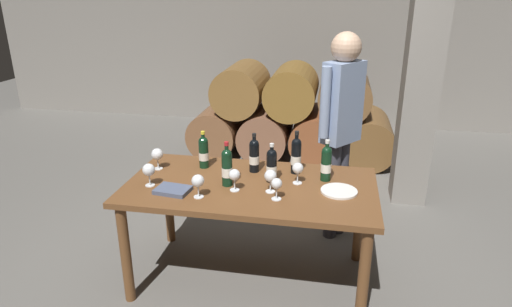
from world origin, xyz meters
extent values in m
plane|color=#66635E|center=(0.00, 0.00, 0.00)|extent=(14.00, 14.00, 0.00)
cube|color=gray|center=(0.00, 4.20, 1.40)|extent=(10.00, 0.24, 2.80)
cylinder|color=brown|center=(-0.95, 2.60, 0.30)|extent=(0.60, 0.90, 0.60)
cylinder|color=brown|center=(-0.32, 2.60, 0.30)|extent=(0.60, 0.90, 0.60)
cylinder|color=brown|center=(0.31, 2.60, 0.30)|extent=(0.60, 0.90, 0.60)
cylinder|color=brown|center=(0.95, 2.60, 0.30)|extent=(0.60, 0.90, 0.60)
cylinder|color=brown|center=(-0.63, 2.60, 0.85)|extent=(0.60, 0.90, 0.60)
cylinder|color=brown|center=(0.00, 2.60, 0.85)|extent=(0.60, 0.90, 0.60)
cylinder|color=brown|center=(0.63, 2.60, 0.85)|extent=(0.60, 0.90, 0.60)
cube|color=gray|center=(1.30, 1.60, 1.30)|extent=(0.32, 0.32, 2.60)
cube|color=brown|center=(0.00, 0.00, 0.74)|extent=(1.70, 0.90, 0.04)
cylinder|color=brown|center=(-0.77, -0.39, 0.36)|extent=(0.07, 0.07, 0.72)
cylinder|color=brown|center=(0.77, -0.39, 0.36)|extent=(0.07, 0.07, 0.72)
cylinder|color=brown|center=(-0.77, 0.39, 0.36)|extent=(0.07, 0.07, 0.72)
cylinder|color=brown|center=(0.77, 0.39, 0.36)|extent=(0.07, 0.07, 0.72)
cylinder|color=black|center=(0.50, 0.16, 0.86)|extent=(0.07, 0.07, 0.21)
sphere|color=black|center=(0.50, 0.16, 0.97)|extent=(0.07, 0.07, 0.07)
cylinder|color=black|center=(0.50, 0.16, 1.00)|extent=(0.03, 0.03, 0.06)
cylinder|color=silver|center=(0.50, 0.16, 1.04)|extent=(0.03, 0.03, 0.02)
cylinder|color=silver|center=(0.50, 0.16, 0.85)|extent=(0.07, 0.07, 0.06)
cylinder|color=black|center=(-0.02, 0.23, 0.86)|extent=(0.07, 0.07, 0.20)
sphere|color=black|center=(-0.02, 0.23, 0.97)|extent=(0.07, 0.07, 0.07)
cylinder|color=black|center=(-0.02, 0.23, 1.00)|extent=(0.03, 0.03, 0.06)
cylinder|color=black|center=(-0.02, 0.23, 1.04)|extent=(0.03, 0.03, 0.02)
cylinder|color=silver|center=(-0.02, 0.23, 0.85)|extent=(0.07, 0.07, 0.06)
cylinder|color=black|center=(0.13, 0.08, 0.86)|extent=(0.07, 0.07, 0.19)
sphere|color=black|center=(0.13, 0.08, 0.96)|extent=(0.07, 0.07, 0.07)
cylinder|color=black|center=(0.13, 0.08, 0.98)|extent=(0.03, 0.03, 0.06)
cylinder|color=silver|center=(0.13, 0.08, 1.03)|extent=(0.03, 0.03, 0.02)
cylinder|color=silver|center=(0.13, 0.08, 0.85)|extent=(0.07, 0.07, 0.06)
cylinder|color=black|center=(-0.40, 0.24, 0.86)|extent=(0.07, 0.07, 0.20)
sphere|color=black|center=(-0.40, 0.24, 0.96)|extent=(0.07, 0.07, 0.07)
cylinder|color=black|center=(-0.40, 0.24, 0.99)|extent=(0.03, 0.03, 0.06)
cylinder|color=gold|center=(-0.40, 0.24, 1.03)|extent=(0.03, 0.03, 0.02)
cylinder|color=silver|center=(-0.40, 0.24, 0.85)|extent=(0.07, 0.07, 0.06)
cylinder|color=black|center=(0.28, 0.26, 0.87)|extent=(0.07, 0.07, 0.22)
sphere|color=black|center=(0.28, 0.26, 0.99)|extent=(0.07, 0.07, 0.07)
cylinder|color=black|center=(0.28, 0.26, 1.02)|extent=(0.03, 0.03, 0.07)
cylinder|color=black|center=(0.28, 0.26, 1.06)|extent=(0.03, 0.03, 0.03)
cylinder|color=silver|center=(0.28, 0.26, 0.86)|extent=(0.07, 0.07, 0.07)
cylinder|color=black|center=(-0.15, -0.04, 0.87)|extent=(0.07, 0.07, 0.22)
sphere|color=black|center=(-0.15, -0.04, 0.98)|extent=(0.07, 0.07, 0.07)
cylinder|color=black|center=(-0.15, -0.04, 1.01)|extent=(0.03, 0.03, 0.07)
cylinder|color=#B21E23|center=(-0.15, -0.04, 1.06)|extent=(0.03, 0.03, 0.02)
cylinder|color=silver|center=(-0.15, -0.04, 0.86)|extent=(0.07, 0.07, 0.07)
cylinder|color=white|center=(0.21, -0.20, 0.76)|extent=(0.06, 0.06, 0.00)
cylinder|color=white|center=(0.21, -0.20, 0.80)|extent=(0.01, 0.01, 0.07)
sphere|color=white|center=(0.21, -0.20, 0.87)|extent=(0.07, 0.07, 0.07)
cylinder|color=white|center=(-0.29, -0.26, 0.76)|extent=(0.06, 0.06, 0.00)
cylinder|color=white|center=(-0.29, -0.26, 0.80)|extent=(0.01, 0.01, 0.07)
sphere|color=white|center=(-0.29, -0.26, 0.87)|extent=(0.08, 0.08, 0.08)
cylinder|color=white|center=(-0.08, -0.12, 0.76)|extent=(0.06, 0.06, 0.00)
cylinder|color=white|center=(-0.08, -0.12, 0.80)|extent=(0.01, 0.01, 0.07)
sphere|color=white|center=(-0.08, -0.12, 0.87)|extent=(0.08, 0.08, 0.08)
cylinder|color=white|center=(0.31, 0.07, 0.76)|extent=(0.06, 0.06, 0.00)
cylinder|color=white|center=(0.31, 0.07, 0.80)|extent=(0.01, 0.01, 0.07)
sphere|color=white|center=(0.31, 0.07, 0.87)|extent=(0.08, 0.08, 0.08)
cylinder|color=white|center=(-0.72, 0.14, 0.76)|extent=(0.06, 0.06, 0.00)
cylinder|color=white|center=(-0.72, 0.14, 0.80)|extent=(0.01, 0.01, 0.07)
sphere|color=white|center=(-0.72, 0.14, 0.88)|extent=(0.09, 0.09, 0.09)
cylinder|color=white|center=(-0.67, -0.15, 0.76)|extent=(0.06, 0.06, 0.00)
cylinder|color=white|center=(-0.67, -0.15, 0.80)|extent=(0.01, 0.01, 0.07)
sphere|color=white|center=(-0.67, -0.15, 0.88)|extent=(0.08, 0.08, 0.08)
cylinder|color=white|center=(0.15, -0.09, 0.76)|extent=(0.06, 0.06, 0.00)
cylinder|color=white|center=(0.15, -0.09, 0.80)|extent=(0.01, 0.01, 0.07)
sphere|color=white|center=(0.15, -0.09, 0.87)|extent=(0.08, 0.08, 0.08)
cube|color=#4C5670|center=(-0.48, -0.21, 0.77)|extent=(0.24, 0.19, 0.03)
cylinder|color=white|center=(0.59, -0.02, 0.77)|extent=(0.24, 0.24, 0.01)
cylinder|color=#383842|center=(0.62, 0.79, 0.43)|extent=(0.11, 0.11, 0.85)
cylinder|color=#383842|center=(0.55, 0.71, 0.43)|extent=(0.11, 0.11, 0.85)
cube|color=#8499BC|center=(0.59, 0.75, 1.17)|extent=(0.34, 0.36, 0.64)
cylinder|color=#8499BC|center=(0.71, 0.92, 1.21)|extent=(0.08, 0.08, 0.54)
cylinder|color=#8499BC|center=(0.46, 0.58, 1.21)|extent=(0.08, 0.08, 0.54)
sphere|color=tan|center=(0.59, 0.75, 1.60)|extent=(0.23, 0.23, 0.23)
camera|label=1|loc=(0.54, -2.70, 2.02)|focal=31.09mm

